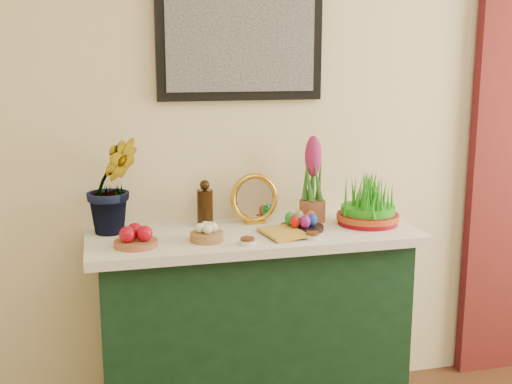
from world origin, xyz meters
TOP-DOWN VIEW (x-y plane):
  - sideboard at (-0.36, 2.00)m, footprint 1.30×0.45m
  - tablecloth at (-0.36, 2.00)m, footprint 1.40×0.55m
  - hyacinth_green at (-0.93, 2.12)m, footprint 0.32×0.29m
  - apple_bowl at (-0.86, 1.89)m, footprint 0.18×0.18m
  - garlic_basket at (-0.58, 1.90)m, footprint 0.16×0.16m
  - vinegar_cruet at (-0.54, 2.14)m, footprint 0.07×0.07m
  - mirror at (-0.32, 2.14)m, footprint 0.23×0.08m
  - book at (-0.33, 1.89)m, footprint 0.17×0.22m
  - spice_dish_left at (-0.43, 1.81)m, footprint 0.07×0.07m
  - spice_dish_right at (-0.15, 1.83)m, footprint 0.07×0.07m
  - egg_plate at (-0.15, 1.97)m, footprint 0.24×0.24m
  - hyacinth_pink at (-0.06, 2.10)m, footprint 0.12×0.12m
  - wheatgrass_sabzeh at (0.17, 2.00)m, footprint 0.28×0.28m

SIDE VIEW (x-z plane):
  - sideboard at x=-0.36m, z-range 0.00..0.85m
  - tablecloth at x=-0.36m, z-range 0.85..0.89m
  - spice_dish_right at x=-0.15m, z-range 0.89..0.92m
  - spice_dish_left at x=-0.43m, z-range 0.89..0.92m
  - book at x=-0.33m, z-range 0.89..0.92m
  - garlic_basket at x=-0.58m, z-range 0.88..0.96m
  - egg_plate at x=-0.15m, z-range 0.88..0.96m
  - apple_bowl at x=-0.86m, z-range 0.88..0.97m
  - vinegar_cruet at x=-0.54m, z-range 0.88..1.08m
  - wheatgrass_sabzeh at x=0.17m, z-range 0.88..1.10m
  - mirror at x=-0.32m, z-range 0.89..1.11m
  - hyacinth_pink at x=-0.06m, z-range 0.87..1.26m
  - hyacinth_green at x=-0.93m, z-range 0.89..1.43m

